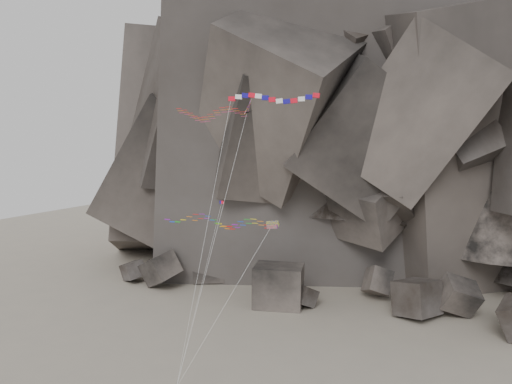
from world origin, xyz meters
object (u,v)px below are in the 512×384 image
at_px(delta_kite, 207,113).
at_px(parafoil_kite, 214,220).
at_px(banner_kite, 272,100).
at_px(pennant_kite, 213,236).

xyz_separation_m(delta_kite, parafoil_kite, (0.04, 1.15, -12.64)).
height_order(delta_kite, banner_kite, banner_kite).
bearing_deg(parafoil_kite, pennant_kite, -76.63).
xyz_separation_m(delta_kite, pennant_kite, (0.16, 0.78, -14.48)).
xyz_separation_m(delta_kite, banner_kite, (8.55, -1.29, 1.10)).
bearing_deg(parafoil_kite, banner_kite, -20.24).
bearing_deg(banner_kite, delta_kite, 153.37).
height_order(delta_kite, pennant_kite, delta_kite).
height_order(parafoil_kite, pennant_kite, pennant_kite).
distance_m(banner_kite, parafoil_kite, 16.34).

